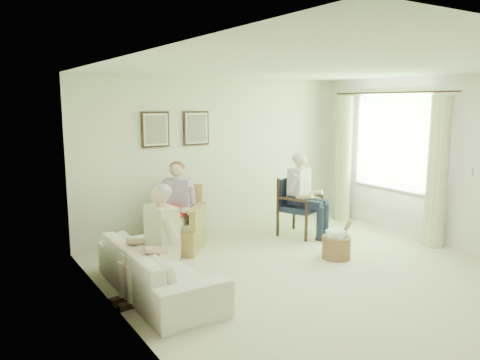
% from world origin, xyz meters
% --- Properties ---
extents(floor, '(5.50, 5.50, 0.00)m').
position_xyz_m(floor, '(0.00, 0.00, 0.00)').
color(floor, beige).
rests_on(floor, ground).
extents(back_wall, '(5.00, 0.04, 2.60)m').
position_xyz_m(back_wall, '(0.00, 2.75, 1.30)').
color(back_wall, silver).
rests_on(back_wall, ground).
extents(left_wall, '(0.04, 5.50, 2.60)m').
position_xyz_m(left_wall, '(-2.50, 0.00, 1.30)').
color(left_wall, silver).
rests_on(left_wall, ground).
extents(right_wall, '(0.04, 5.50, 2.60)m').
position_xyz_m(right_wall, '(2.50, 0.00, 1.30)').
color(right_wall, silver).
rests_on(right_wall, ground).
extents(ceiling, '(5.00, 5.50, 0.02)m').
position_xyz_m(ceiling, '(0.00, 0.00, 2.60)').
color(ceiling, white).
rests_on(ceiling, back_wall).
extents(window, '(0.13, 2.50, 1.63)m').
position_xyz_m(window, '(2.46, 1.20, 1.58)').
color(window, '#2D6B23').
rests_on(window, right_wall).
extents(curtain_left, '(0.34, 0.34, 2.30)m').
position_xyz_m(curtain_left, '(2.33, 0.22, 1.15)').
color(curtain_left, beige).
rests_on(curtain_left, ground).
extents(curtain_right, '(0.34, 0.34, 2.30)m').
position_xyz_m(curtain_right, '(2.33, 2.18, 1.15)').
color(curtain_right, beige).
rests_on(curtain_right, ground).
extents(framed_print_left, '(0.45, 0.05, 0.55)m').
position_xyz_m(framed_print_left, '(-1.15, 2.71, 1.78)').
color(framed_print_left, '#382114').
rests_on(framed_print_left, back_wall).
extents(framed_print_right, '(0.45, 0.05, 0.55)m').
position_xyz_m(framed_print_right, '(-0.45, 2.71, 1.78)').
color(framed_print_right, '#382114').
rests_on(framed_print_right, back_wall).
extents(wicker_armchair, '(0.75, 0.75, 0.96)m').
position_xyz_m(wicker_armchair, '(-1.10, 2.18, 0.31)').
color(wicker_armchair, tan).
rests_on(wicker_armchair, ground).
extents(wood_armchair, '(0.61, 0.57, 0.94)m').
position_xyz_m(wood_armchair, '(0.99, 1.88, 0.52)').
color(wood_armchair, black).
rests_on(wood_armchair, ground).
extents(sofa, '(2.07, 0.81, 0.60)m').
position_xyz_m(sofa, '(-1.95, 0.79, 0.30)').
color(sofa, '#F0E1CF').
rests_on(sofa, ground).
extents(person_wicker, '(0.40, 0.63, 1.31)m').
position_xyz_m(person_wicker, '(-1.10, 2.05, 0.76)').
color(person_wicker, '#C4B19D').
rests_on(person_wicker, ground).
extents(person_dark, '(0.40, 0.63, 1.35)m').
position_xyz_m(person_dark, '(0.99, 1.73, 0.79)').
color(person_dark, '#191E38').
rests_on(person_dark, ground).
extents(person_sofa, '(0.42, 0.62, 1.26)m').
position_xyz_m(person_sofa, '(-1.95, 0.69, 0.72)').
color(person_sofa, beige).
rests_on(person_sofa, ground).
extents(red_hat, '(0.35, 0.35, 0.14)m').
position_xyz_m(red_hat, '(-1.27, 1.91, 0.66)').
color(red_hat, red).
rests_on(red_hat, person_wicker).
extents(hatbox, '(0.53, 0.53, 0.59)m').
position_xyz_m(hatbox, '(0.67, 0.60, 0.23)').
color(hatbox, '#AC7A5D').
rests_on(hatbox, ground).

